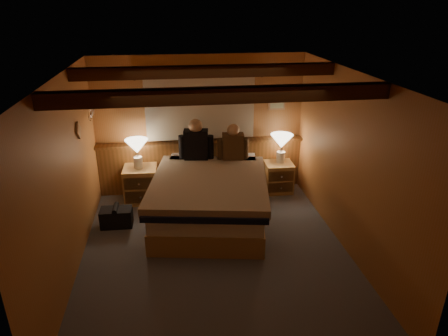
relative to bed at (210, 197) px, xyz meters
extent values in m
plane|color=#555B66|center=(-0.03, -0.90, -0.39)|extent=(4.20, 4.20, 0.00)
plane|color=#D88D51|center=(-0.03, -0.90, 2.01)|extent=(4.20, 4.20, 0.00)
plane|color=#B37240|center=(-0.03, 1.20, 0.81)|extent=(3.60, 0.00, 3.60)
plane|color=#B37240|center=(-1.83, -0.90, 0.81)|extent=(0.00, 4.20, 4.20)
plane|color=#B37240|center=(1.77, -0.90, 0.81)|extent=(0.00, 4.20, 4.20)
plane|color=#B37240|center=(-0.03, -3.00, 0.81)|extent=(3.60, 0.00, 3.60)
cube|color=brown|center=(-0.03, 1.14, 0.06)|extent=(3.60, 0.12, 0.90)
cube|color=brown|center=(-0.03, 1.08, 0.53)|extent=(3.60, 0.22, 0.04)
cylinder|color=#412610|center=(-0.03, 1.12, 1.66)|extent=(2.10, 0.05, 0.05)
sphere|color=#412610|center=(-1.08, 1.12, 1.66)|extent=(0.08, 0.08, 0.08)
sphere|color=#412610|center=(1.02, 1.12, 1.66)|extent=(0.08, 0.08, 0.08)
cube|color=beige|center=(-0.03, 1.13, 1.11)|extent=(1.85, 0.08, 1.05)
cube|color=#412610|center=(-0.03, -1.50, 1.92)|extent=(3.60, 0.15, 0.16)
cube|color=#412610|center=(-0.03, 0.00, 1.92)|extent=(3.60, 0.15, 0.16)
cylinder|color=silver|center=(-1.77, 0.70, 1.36)|extent=(0.03, 0.55, 0.03)
torus|color=silver|center=(-1.74, 0.55, 1.24)|extent=(0.01, 0.21, 0.21)
torus|color=silver|center=(-1.74, 0.78, 1.24)|extent=(0.01, 0.21, 0.21)
cube|color=tan|center=(1.32, 1.18, 1.16)|extent=(0.30, 0.03, 0.25)
cube|color=beige|center=(1.32, 1.17, 1.16)|extent=(0.24, 0.01, 0.19)
cube|color=#AB8848|center=(0.00, 0.02, -0.23)|extent=(1.94, 2.37, 0.32)
cube|color=white|center=(0.00, 0.02, 0.06)|extent=(1.90, 2.33, 0.26)
cube|color=black|center=(-0.04, -0.24, 0.22)|extent=(1.93, 1.97, 0.09)
cube|color=#C98A8B|center=(-0.02, -0.11, 0.29)|extent=(2.00, 2.18, 0.13)
cube|color=white|center=(-0.25, 0.91, 0.27)|extent=(0.69, 0.47, 0.17)
cube|color=white|center=(0.55, 0.77, 0.27)|extent=(0.69, 0.47, 0.17)
cube|color=#AB8848|center=(-1.10, 0.82, -0.08)|extent=(0.57, 0.52, 0.61)
cube|color=brown|center=(-1.10, 0.59, 0.04)|extent=(0.50, 0.04, 0.21)
cube|color=brown|center=(-1.10, 0.59, -0.20)|extent=(0.50, 0.04, 0.21)
cylinder|color=silver|center=(-1.10, 0.59, 0.04)|extent=(0.03, 0.03, 0.03)
cylinder|color=silver|center=(-1.10, 0.59, -0.20)|extent=(0.03, 0.03, 0.03)
cube|color=#AB8848|center=(1.33, 0.86, -0.12)|extent=(0.50, 0.46, 0.54)
cube|color=brown|center=(1.32, 0.65, -0.01)|extent=(0.44, 0.03, 0.19)
cube|color=brown|center=(1.32, 0.65, -0.23)|extent=(0.44, 0.03, 0.19)
cylinder|color=silver|center=(1.32, 0.65, -0.01)|extent=(0.03, 0.03, 0.03)
cylinder|color=silver|center=(1.32, 0.65, -0.23)|extent=(0.03, 0.03, 0.03)
cylinder|color=white|center=(-1.11, 0.83, 0.32)|extent=(0.15, 0.15, 0.19)
cylinder|color=silver|center=(-1.11, 0.83, 0.44)|extent=(0.03, 0.03, 0.11)
cone|color=beige|center=(-1.11, 0.83, 0.60)|extent=(0.38, 0.38, 0.23)
cylinder|color=white|center=(1.37, 0.91, 0.25)|extent=(0.15, 0.15, 0.20)
cylinder|color=silver|center=(1.37, 0.91, 0.38)|extent=(0.03, 0.03, 0.11)
cone|color=beige|center=(1.37, 0.91, 0.54)|extent=(0.39, 0.39, 0.24)
cube|color=black|center=(-0.14, 0.78, 0.59)|extent=(0.42, 0.28, 0.52)
cylinder|color=black|center=(-0.37, 0.82, 0.55)|extent=(0.13, 0.13, 0.42)
cylinder|color=black|center=(0.09, 0.75, 0.55)|extent=(0.13, 0.13, 0.42)
sphere|color=tan|center=(-0.14, 0.78, 0.92)|extent=(0.23, 0.23, 0.23)
cube|color=#4C351E|center=(0.47, 0.68, 0.56)|extent=(0.37, 0.23, 0.46)
cylinder|color=#4C351E|center=(0.27, 0.70, 0.52)|extent=(0.11, 0.11, 0.37)
cylinder|color=#4C351E|center=(0.67, 0.67, 0.52)|extent=(0.11, 0.11, 0.37)
sphere|color=tan|center=(0.47, 0.68, 0.85)|extent=(0.20, 0.20, 0.20)
cube|color=black|center=(-1.44, 0.01, -0.25)|extent=(0.48, 0.29, 0.28)
cylinder|color=black|center=(-1.44, 0.01, -0.09)|extent=(0.08, 0.28, 0.08)
camera|label=1|loc=(-0.56, -5.49, 2.81)|focal=32.00mm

